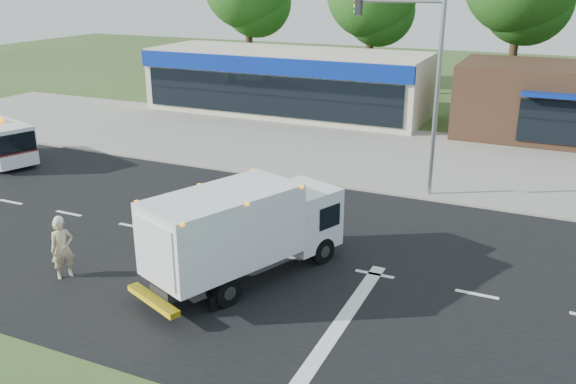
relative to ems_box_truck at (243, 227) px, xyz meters
The scene contains 10 objects.
ground 2.54m from the ems_box_truck, 76.57° to the left, with size 120.00×120.00×0.00m, color #385123.
road_asphalt 2.54m from the ems_box_truck, 76.57° to the left, with size 60.00×14.00×0.02m, color black.
sidewalk 10.20m from the ems_box_truck, 87.47° to the left, with size 60.00×2.40×0.12m, color gray.
parking_apron 15.95m from the ems_box_truck, 88.39° to the left, with size 60.00×9.00×0.02m, color gray.
lane_markings 2.49m from the ems_box_truck, 15.91° to the left, with size 55.20×7.00×0.01m.
ems_box_truck is the anchor object (origin of this frame).
emergency_worker 5.42m from the ems_box_truck, 156.96° to the right, with size 0.73×0.81×1.96m.
retail_strip_mall 23.41m from the ems_box_truck, 111.44° to the left, with size 18.00×6.20×4.00m.
brown_storefront 23.08m from the ems_box_truck, 71.18° to the left, with size 10.00×6.70×4.00m.
traffic_signal_pole 10.39m from the ems_box_truck, 73.53° to the left, with size 3.51×0.25×8.00m.
Camera 1 is at (7.43, -16.08, 8.53)m, focal length 38.00 mm.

